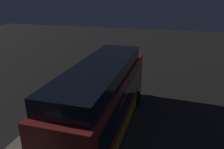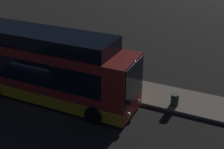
% 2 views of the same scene
% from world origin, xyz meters
% --- Properties ---
extents(ground, '(80.00, 80.00, 0.00)m').
position_xyz_m(ground, '(0.00, 0.00, 0.00)').
color(ground, '#2B2826').
extents(platform, '(20.00, 2.69, 0.15)m').
position_xyz_m(platform, '(0.00, 2.94, 0.07)').
color(platform, gray).
rests_on(platform, ground).
extents(bus_lead, '(10.46, 2.89, 4.01)m').
position_xyz_m(bus_lead, '(0.20, 0.19, 1.83)').
color(bus_lead, maroon).
rests_on(bus_lead, ground).
extents(passenger_boarding, '(0.57, 0.57, 1.74)m').
position_xyz_m(passenger_boarding, '(4.67, 2.31, 1.09)').
color(passenger_boarding, gray).
rests_on(passenger_boarding, platform).
extents(passenger_waiting, '(0.45, 0.45, 1.71)m').
position_xyz_m(passenger_waiting, '(3.41, 3.62, 1.09)').
color(passenger_waiting, '#6B604C').
rests_on(passenger_waiting, platform).
extents(passenger_with_bags, '(0.59, 0.63, 1.78)m').
position_xyz_m(passenger_with_bags, '(0.78, 2.74, 1.12)').
color(passenger_with_bags, '#4C476B').
rests_on(passenger_with_bags, platform).
extents(suitcase, '(0.34, 0.22, 0.91)m').
position_xyz_m(suitcase, '(3.69, 3.23, 0.48)').
color(suitcase, '#334C7F').
rests_on(suitcase, platform).
extents(sign_post, '(0.10, 0.66, 2.40)m').
position_xyz_m(sign_post, '(-1.87, 3.16, 1.66)').
color(sign_post, '#4C4C51').
rests_on(sign_post, platform).
extents(trash_bin, '(0.44, 0.44, 0.65)m').
position_xyz_m(trash_bin, '(7.11, 2.21, 0.47)').
color(trash_bin, '#2D4C33').
rests_on(trash_bin, platform).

